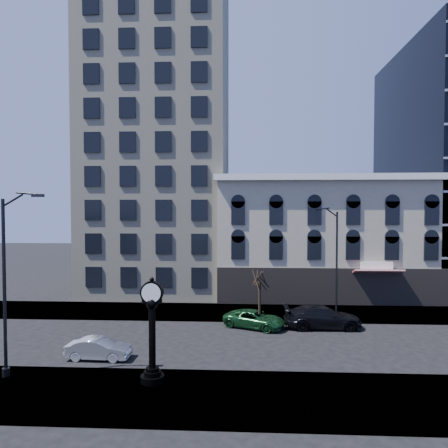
{
  "coord_description": "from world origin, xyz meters",
  "views": [
    {
      "loc": [
        3.52,
        -27.0,
        9.08
      ],
      "look_at": [
        2.0,
        4.0,
        8.0
      ],
      "focal_mm": 32.0,
      "sensor_mm": 36.0,
      "label": 1
    }
  ],
  "objects": [
    {
      "name": "cream_tower",
      "position": [
        -6.11,
        18.88,
        19.32
      ],
      "size": [
        15.9,
        15.4,
        42.5
      ],
      "color": "beige",
      "rests_on": "ground"
    },
    {
      "name": "ground",
      "position": [
        0.0,
        0.0,
        0.0
      ],
      "size": [
        160.0,
        160.0,
        0.0
      ],
      "primitive_type": "plane",
      "color": "black",
      "rests_on": "ground"
    },
    {
      "name": "sidewalk_far",
      "position": [
        0.0,
        8.0,
        0.06
      ],
      "size": [
        160.0,
        6.0,
        0.12
      ],
      "primitive_type": "cube",
      "color": "gray",
      "rests_on": "ground"
    },
    {
      "name": "street_lamp_far",
      "position": [
        10.67,
        6.23,
        7.17
      ],
      "size": [
        2.26,
        1.23,
        9.34
      ],
      "rotation": [
        0.0,
        0.0,
        3.58
      ],
      "color": "black",
      "rests_on": "sidewalk_far"
    },
    {
      "name": "street_lamp_near",
      "position": [
        -8.54,
        -6.37,
        7.76
      ],
      "size": [
        2.62,
        0.4,
        10.13
      ],
      "rotation": [
        0.0,
        0.0,
        0.02
      ],
      "color": "black",
      "rests_on": "sidewalk_near"
    },
    {
      "name": "bare_tree_far",
      "position": [
        4.92,
        7.48,
        3.47
      ],
      "size": [
        2.59,
        2.59,
        4.44
      ],
      "color": "black",
      "rests_on": "sidewalk_far"
    },
    {
      "name": "car_far_a",
      "position": [
        4.39,
        3.61,
        0.66
      ],
      "size": [
        5.23,
        3.91,
        1.32
      ],
      "primitive_type": "imported",
      "rotation": [
        0.0,
        0.0,
        1.16
      ],
      "color": "#143F1E",
      "rests_on": "ground"
    },
    {
      "name": "car_near_b",
      "position": [
        -5.29,
        -3.38,
        0.64
      ],
      "size": [
        3.92,
        1.45,
        1.28
      ],
      "primitive_type": "imported",
      "rotation": [
        0.0,
        0.0,
        1.55
      ],
      "color": "#A5A8AD",
      "rests_on": "ground"
    },
    {
      "name": "car_far_b",
      "position": [
        9.6,
        3.78,
        0.86
      ],
      "size": [
        5.97,
        2.56,
        1.72
      ],
      "primitive_type": "imported",
      "rotation": [
        0.0,
        0.0,
        1.6
      ],
      "color": "black",
      "rests_on": "ground"
    },
    {
      "name": "victorian_row",
      "position": [
        12.0,
        15.89,
        6.0
      ],
      "size": [
        22.6,
        11.19,
        12.5
      ],
      "color": "#B2AA92",
      "rests_on": "ground"
    },
    {
      "name": "street_clock",
      "position": [
        -1.23,
        -6.67,
        2.6
      ],
      "size": [
        1.24,
        1.24,
        5.49
      ],
      "rotation": [
        0.0,
        0.0,
        0.01
      ],
      "color": "black",
      "rests_on": "sidewalk_near"
    },
    {
      "name": "sidewalk_near",
      "position": [
        0.0,
        -8.0,
        0.06
      ],
      "size": [
        160.0,
        6.0,
        0.12
      ],
      "primitive_type": "cube",
      "color": "gray",
      "rests_on": "ground"
    }
  ]
}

